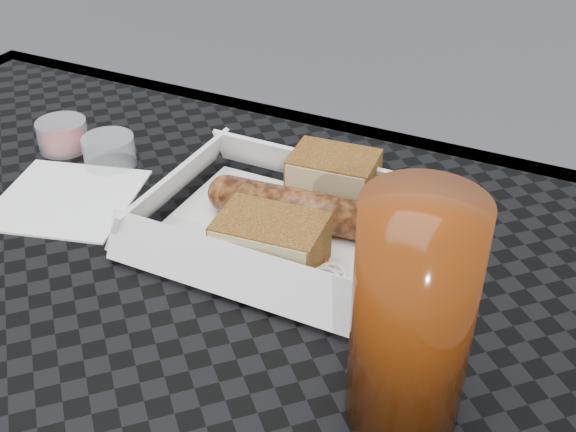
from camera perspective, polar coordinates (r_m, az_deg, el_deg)
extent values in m
cube|color=black|center=(0.56, -19.57, -8.62)|extent=(0.80, 0.80, 0.01)
cube|color=black|center=(0.82, -1.05, 7.32)|extent=(0.80, 0.03, 0.03)
cylinder|color=black|center=(1.18, -17.20, -6.40)|extent=(0.03, 0.03, 0.73)
cube|color=white|center=(0.60, 0.42, -1.74)|extent=(0.22, 0.15, 0.00)
cylinder|color=brown|center=(0.60, 1.31, 0.50)|extent=(0.15, 0.05, 0.03)
sphere|color=brown|center=(0.59, 7.91, -0.86)|extent=(0.03, 0.03, 0.03)
sphere|color=brown|center=(0.63, -4.88, 1.78)|extent=(0.03, 0.03, 0.03)
cube|color=brown|center=(0.63, 3.60, 2.97)|extent=(0.08, 0.06, 0.05)
cube|color=brown|center=(0.56, -1.38, -2.12)|extent=(0.09, 0.06, 0.04)
cylinder|color=#EC3F0A|center=(0.55, 2.73, -4.93)|extent=(0.02, 0.02, 0.00)
torus|color=white|center=(0.55, 3.24, -5.47)|extent=(0.02, 0.02, 0.00)
cube|color=#B2D17F|center=(0.55, 3.86, -5.10)|extent=(0.02, 0.02, 0.00)
cube|color=white|center=(0.68, -17.10, 1.32)|extent=(0.15, 0.15, 0.00)
cylinder|color=maroon|center=(0.76, -17.38, 6.12)|extent=(0.05, 0.05, 0.03)
cylinder|color=silver|center=(0.72, -13.94, 4.97)|extent=(0.05, 0.05, 0.03)
cylinder|color=#632608|center=(0.42, 9.80, -7.81)|extent=(0.07, 0.07, 0.15)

